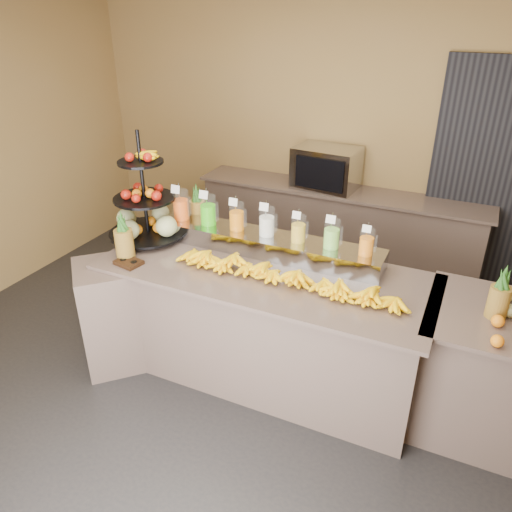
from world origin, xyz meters
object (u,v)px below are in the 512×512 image
Objects in this scene: fruit_stand at (150,213)px; condiment_caddy at (129,263)px; banana_heap at (285,272)px; oven_warmer at (326,168)px; pitcher_tray at (267,244)px.

fruit_stand reaches higher than condiment_caddy.
banana_heap reaches higher than condiment_caddy.
oven_warmer is (0.81, 2.30, 0.20)m from condiment_caddy.
banana_heap is 2.05m from oven_warmer.
fruit_stand is 0.52m from condiment_caddy.
banana_heap is 1.20m from condiment_caddy.
fruit_stand is at bearing -111.79° from oven_warmer.
oven_warmer is at bearing 91.87° from pitcher_tray.
pitcher_tray is 9.49× the size of condiment_caddy.
banana_heap is at bearing -49.62° from pitcher_tray.
fruit_stand is 1.39× the size of oven_warmer.
pitcher_tray is 1.68m from oven_warmer.
oven_warmer is at bearing 70.51° from condiment_caddy.
condiment_caddy is at bearing -104.73° from oven_warmer.
fruit_stand reaches higher than banana_heap.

